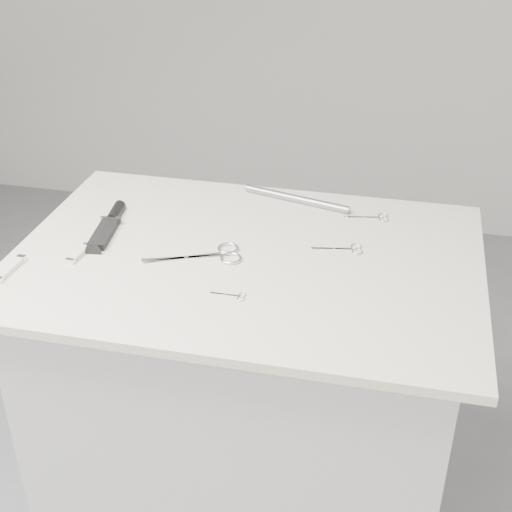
% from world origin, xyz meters
% --- Properties ---
extents(plinth, '(0.90, 0.60, 0.90)m').
position_xyz_m(plinth, '(0.00, 0.00, 0.45)').
color(plinth, '#BDBDBA').
rests_on(plinth, ground).
extents(display_board, '(1.00, 0.70, 0.02)m').
position_xyz_m(display_board, '(0.00, 0.00, 0.91)').
color(display_board, beige).
rests_on(display_board, plinth).
extents(large_shears, '(0.21, 0.13, 0.01)m').
position_xyz_m(large_shears, '(-0.07, -0.02, 0.92)').
color(large_shears, silver).
rests_on(large_shears, display_board).
extents(embroidery_scissors_a, '(0.11, 0.05, 0.00)m').
position_xyz_m(embroidery_scissors_a, '(0.21, 0.07, 0.92)').
color(embroidery_scissors_a, silver).
rests_on(embroidery_scissors_a, display_board).
extents(embroidery_scissors_b, '(0.11, 0.05, 0.00)m').
position_xyz_m(embroidery_scissors_b, '(0.25, 0.24, 0.92)').
color(embroidery_scissors_b, silver).
rests_on(embroidery_scissors_b, display_board).
extents(tiny_scissors, '(0.07, 0.03, 0.00)m').
position_xyz_m(tiny_scissors, '(0.01, -0.16, 0.92)').
color(tiny_scissors, silver).
rests_on(tiny_scissors, display_board).
extents(sheathed_knife, '(0.06, 0.21, 0.03)m').
position_xyz_m(sheathed_knife, '(-0.34, 0.06, 0.93)').
color(sheathed_knife, black).
rests_on(sheathed_knife, display_board).
extents(pocket_knife_a, '(0.02, 0.10, 0.01)m').
position_xyz_m(pocket_knife_a, '(-0.46, -0.17, 0.93)').
color(pocket_knife_a, beige).
rests_on(pocket_knife_a, display_board).
extents(pocket_knife_b, '(0.03, 0.08, 0.01)m').
position_xyz_m(pocket_knife_b, '(-0.35, -0.08, 0.93)').
color(pocket_knife_b, beige).
rests_on(pocket_knife_b, display_board).
extents(metal_rail, '(0.27, 0.09, 0.02)m').
position_xyz_m(metal_rail, '(0.06, 0.28, 0.93)').
color(metal_rail, gray).
rests_on(metal_rail, display_board).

